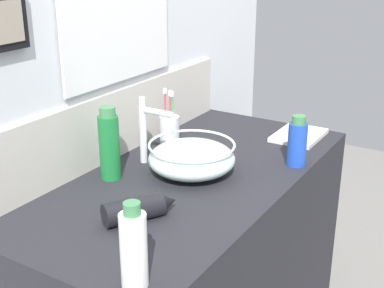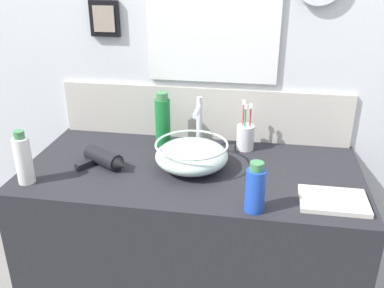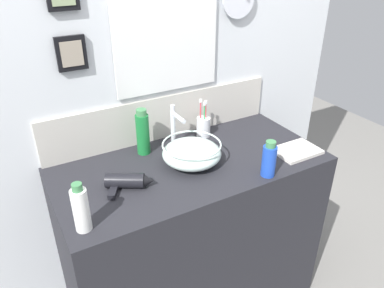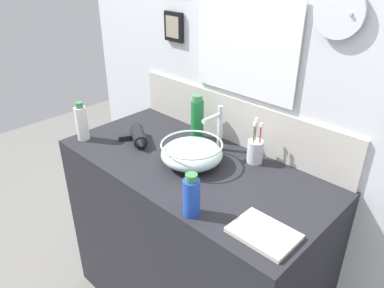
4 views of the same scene
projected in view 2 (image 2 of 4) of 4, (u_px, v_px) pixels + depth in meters
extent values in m
cube|color=#232328|center=(192.00, 267.00, 1.80)|extent=(1.26, 0.60, 0.94)
cube|color=silver|center=(205.00, 68.00, 1.78)|extent=(2.16, 0.06, 2.48)
cube|color=beige|center=(203.00, 114.00, 1.83)|extent=(1.23, 0.02, 0.23)
cube|color=white|center=(212.00, 28.00, 1.68)|extent=(0.47, 0.01, 0.37)
cube|color=white|center=(212.00, 29.00, 1.67)|extent=(0.53, 0.01, 0.43)
cube|color=black|center=(105.00, 19.00, 1.73)|extent=(0.12, 0.02, 0.14)
cube|color=gray|center=(104.00, 19.00, 1.72)|extent=(0.09, 0.01, 0.10)
ellipsoid|color=silver|center=(193.00, 156.00, 1.59)|extent=(0.27, 0.27, 0.10)
torus|color=silver|center=(193.00, 144.00, 1.57)|extent=(0.27, 0.27, 0.01)
torus|color=#B2B7BC|center=(193.00, 167.00, 1.60)|extent=(0.10, 0.10, 0.01)
cylinder|color=silver|center=(200.00, 127.00, 1.73)|extent=(0.02, 0.02, 0.19)
cylinder|color=silver|center=(198.00, 111.00, 1.65)|extent=(0.02, 0.11, 0.02)
cylinder|color=silver|center=(201.00, 101.00, 1.69)|extent=(0.02, 0.02, 0.03)
cylinder|color=black|center=(103.00, 157.00, 1.62)|extent=(0.17, 0.14, 0.06)
cone|color=black|center=(121.00, 165.00, 1.56)|extent=(0.07, 0.07, 0.05)
cube|color=black|center=(87.00, 164.00, 1.62)|extent=(0.07, 0.09, 0.02)
cylinder|color=silver|center=(245.00, 137.00, 1.75)|extent=(0.07, 0.07, 0.10)
cylinder|color=#D83F4C|center=(250.00, 128.00, 1.73)|extent=(0.01, 0.01, 0.17)
cube|color=white|center=(251.00, 106.00, 1.69)|extent=(0.01, 0.01, 0.02)
cylinder|color=#D83F4C|center=(243.00, 126.00, 1.74)|extent=(0.01, 0.01, 0.18)
cube|color=white|center=(244.00, 102.00, 1.70)|extent=(0.01, 0.01, 0.02)
cylinder|color=green|center=(244.00, 130.00, 1.72)|extent=(0.01, 0.01, 0.17)
cube|color=white|center=(246.00, 107.00, 1.68)|extent=(0.01, 0.01, 0.02)
cylinder|color=#197233|center=(163.00, 122.00, 1.77)|extent=(0.06, 0.06, 0.20)
cylinder|color=#3F7F4C|center=(162.00, 96.00, 1.72)|extent=(0.05, 0.05, 0.03)
cylinder|color=white|center=(24.00, 161.00, 1.48)|extent=(0.06, 0.06, 0.17)
cylinder|color=#3F7F4C|center=(19.00, 135.00, 1.44)|extent=(0.04, 0.04, 0.03)
cylinder|color=blue|center=(255.00, 191.00, 1.32)|extent=(0.06, 0.06, 0.14)
cylinder|color=#3F7F4C|center=(257.00, 166.00, 1.28)|extent=(0.04, 0.04, 0.03)
cube|color=silver|center=(333.00, 201.00, 1.38)|extent=(0.22, 0.16, 0.02)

